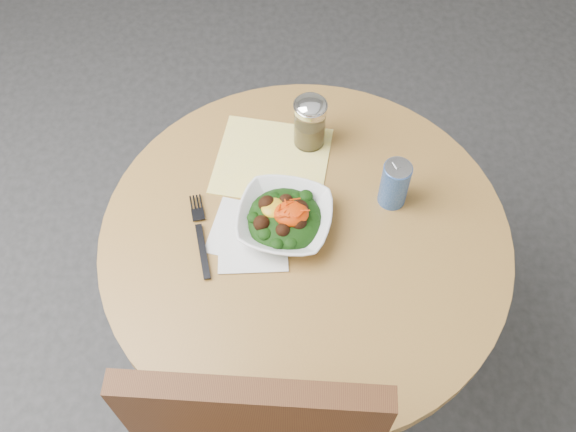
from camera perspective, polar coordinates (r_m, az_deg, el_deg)
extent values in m
plane|color=#2B2B2D|center=(2.08, 1.07, -12.45)|extent=(6.00, 6.00, 0.00)
cylinder|color=black|center=(2.06, 1.08, -12.30)|extent=(0.52, 0.52, 0.03)
cylinder|color=black|center=(1.75, 1.25, -8.34)|extent=(0.10, 0.10, 0.71)
cylinder|color=#B38640|center=(1.42, 1.53, -1.99)|extent=(0.90, 0.90, 0.04)
cube|color=yellow|center=(1.51, -1.43, 4.96)|extent=(0.30, 0.29, 0.00)
cube|color=silver|center=(1.41, -3.79, -1.30)|extent=(0.18, 0.18, 0.00)
cube|color=silver|center=(1.39, -3.15, -2.36)|extent=(0.15, 0.15, 0.00)
imported|color=white|center=(1.39, -0.31, -0.29)|extent=(0.25, 0.25, 0.05)
ellipsoid|color=black|center=(1.39, -0.31, -0.33)|extent=(0.17, 0.17, 0.06)
ellipsoid|color=gold|center=(1.38, -1.31, 0.74)|extent=(0.05, 0.05, 0.02)
ellipsoid|color=#DB3904|center=(1.36, 0.29, 0.21)|extent=(0.08, 0.06, 0.03)
cube|color=black|center=(1.38, -7.59, -3.13)|extent=(0.04, 0.14, 0.00)
cube|color=black|center=(1.44, -8.08, 0.63)|extent=(0.04, 0.08, 0.00)
cylinder|color=silver|center=(1.51, 1.93, 8.07)|extent=(0.07, 0.07, 0.11)
cylinder|color=olive|center=(1.53, 1.91, 7.46)|extent=(0.06, 0.06, 0.06)
cylinder|color=silver|center=(1.46, 2.00, 9.65)|extent=(0.08, 0.08, 0.01)
ellipsoid|color=silver|center=(1.46, 2.01, 9.83)|extent=(0.07, 0.07, 0.03)
cylinder|color=navy|center=(1.42, 9.45, 2.81)|extent=(0.06, 0.06, 0.12)
cylinder|color=#B7B7BE|center=(1.37, 9.80, 4.26)|extent=(0.06, 0.06, 0.00)
cube|color=#B7B7BE|center=(1.38, 9.66, 4.56)|extent=(0.02, 0.02, 0.00)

